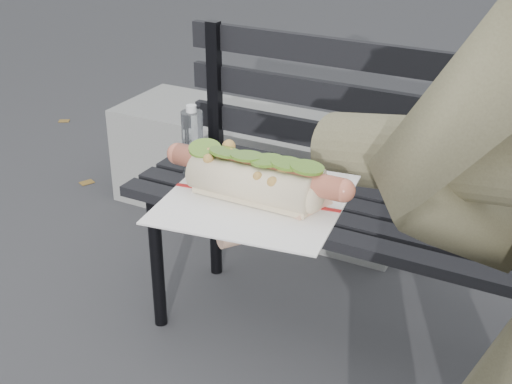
% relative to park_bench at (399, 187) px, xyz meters
% --- Properties ---
extents(park_bench, '(1.50, 0.44, 0.88)m').
position_rel_park_bench_xyz_m(park_bench, '(0.00, 0.00, 0.00)').
color(park_bench, black).
rests_on(park_bench, ground).
extents(concrete_block, '(1.20, 0.40, 0.40)m').
position_rel_park_bench_xyz_m(concrete_block, '(-0.73, 0.58, -0.32)').
color(concrete_block, slate).
rests_on(concrete_block, ground).
extents(held_hotdog, '(0.62, 0.32, 0.20)m').
position_rel_park_bench_xyz_m(held_hotdog, '(0.34, -1.03, 0.54)').
color(held_hotdog, brown).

